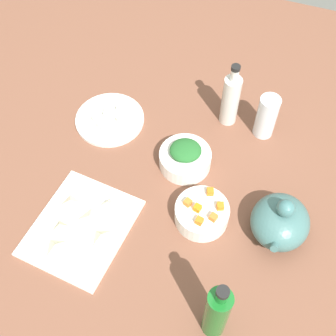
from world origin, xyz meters
TOP-DOWN VIEW (x-y plane):
  - tabletop at (0.00, 0.00)cm, footprint 190.00×190.00cm
  - cutting_board at (23.46, -16.44)cm, footprint 31.12×26.84cm
  - plate_tofu at (-14.10, -24.80)cm, footprint 21.75×21.75cm
  - bowl_greens at (-6.23, 3.07)cm, footprint 15.22×15.22cm
  - bowl_carrots at (9.47, 13.14)cm, footprint 14.68×14.68cm
  - teapot at (6.23, 33.30)cm, footprint 18.06×15.32cm
  - bottle_0 at (-27.35, 10.22)cm, footprint 5.38×5.38cm
  - bottle_1 at (36.05, 24.47)cm, footprint 5.56×5.56cm
  - drinking_glass_0 at (-26.15, 21.94)cm, footprint 6.18×6.18cm
  - carrot_cube_0 at (7.58, 17.46)cm, footprint 2.35×2.35cm
  - carrot_cube_1 at (10.16, 11.95)cm, footprint 2.16×2.16cm
  - carrot_cube_2 at (9.44, 9.02)cm, footprint 2.34×2.34cm
  - carrot_cube_3 at (11.37, 16.69)cm, footprint 2.25×2.25cm
  - carrot_cube_4 at (4.19, 13.64)cm, footprint 2.33×2.33cm
  - carrot_cube_5 at (13.62, 13.56)cm, footprint 2.11×2.11cm
  - chopped_greens_mound at (-6.23, 3.07)cm, footprint 10.89×11.32cm
  - tofu_cube_0 at (-13.77, -20.74)cm, footprint 3.08×3.08cm
  - tofu_cube_1 at (-11.64, -28.21)cm, footprint 3.06×3.06cm
  - tofu_cube_2 at (-15.02, -25.80)cm, footprint 2.58×2.58cm
  - tofu_cube_3 at (-18.55, -22.80)cm, footprint 2.30×2.30cm
  - tofu_cube_4 at (-9.57, -25.29)cm, footprint 2.84×2.84cm
  - dumpling_0 at (31.42, -19.35)cm, footprint 6.80×6.90cm
  - dumpling_1 at (24.71, -9.44)cm, footprint 6.35×6.26cm
  - dumpling_2 at (18.18, -22.15)cm, footprint 6.36×6.33cm
  - dumpling_3 at (15.46, -12.04)cm, footprint 4.55×4.21cm
  - dumpling_4 at (20.78, -14.87)cm, footprint 7.13×7.21cm
  - dumpling_5 at (25.96, -21.13)cm, footprint 5.66×5.59cm

SIDE VIEW (x-z plane):
  - tabletop at x=0.00cm, z-range 0.00..3.00cm
  - cutting_board at x=23.46cm, z-range 3.00..4.00cm
  - plate_tofu at x=-14.10cm, z-range 3.00..4.20cm
  - dumpling_2 at x=18.18cm, z-range 4.00..6.21cm
  - dumpling_4 at x=20.78cm, z-range 4.00..6.38cm
  - tofu_cube_0 at x=-13.77cm, z-range 4.20..6.40cm
  - tofu_cube_1 at x=-11.64cm, z-range 4.20..6.40cm
  - tofu_cube_2 at x=-15.02cm, z-range 4.20..6.40cm
  - tofu_cube_3 at x=-18.55cm, z-range 4.20..6.40cm
  - tofu_cube_4 at x=-9.57cm, z-range 4.20..6.40cm
  - dumpling_0 at x=31.42cm, z-range 4.00..6.80cm
  - dumpling_5 at x=25.96cm, z-range 4.00..6.84cm
  - dumpling_1 at x=24.71cm, z-range 4.00..6.90cm
  - dumpling_3 at x=15.46cm, z-range 4.00..7.12cm
  - bowl_greens at x=-6.23cm, z-range 3.00..8.19cm
  - bowl_carrots at x=9.47cm, z-range 3.00..8.41cm
  - teapot at x=6.23cm, z-range 1.17..16.01cm
  - carrot_cube_0 at x=7.58cm, z-range 8.41..10.21cm
  - carrot_cube_1 at x=10.16cm, z-range 8.41..10.21cm
  - carrot_cube_2 at x=9.44cm, z-range 8.41..10.21cm
  - carrot_cube_3 at x=11.37cm, z-range 8.41..10.21cm
  - carrot_cube_4 at x=4.19cm, z-range 8.41..10.21cm
  - carrot_cube_5 at x=13.62cm, z-range 8.41..10.21cm
  - chopped_greens_mound at x=-6.23cm, z-range 8.19..11.66cm
  - drinking_glass_0 at x=-26.15cm, z-range 3.00..17.66cm
  - bottle_0 at x=-27.35cm, z-range 1.04..23.72cm
  - bottle_1 at x=36.05cm, z-range 1.36..25.98cm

